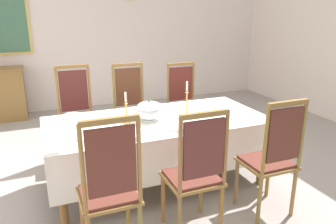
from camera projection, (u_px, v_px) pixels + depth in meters
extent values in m
cube|color=#9B928E|center=(156.00, 180.00, 3.72)|extent=(7.09, 6.55, 0.04)
cube|color=silver|center=(96.00, 28.00, 6.20)|extent=(7.09, 0.08, 3.02)
cylinder|color=brown|center=(62.00, 192.00, 2.80)|extent=(0.07, 0.07, 0.71)
cylinder|color=olive|center=(262.00, 153.00, 3.54)|extent=(0.07, 0.07, 0.71)
cylinder|color=olive|center=(55.00, 152.00, 3.56)|extent=(0.07, 0.07, 0.71)
cylinder|color=#8E5B3A|center=(220.00, 128.00, 4.31)|extent=(0.07, 0.07, 0.71)
cube|color=olive|center=(158.00, 126.00, 3.46)|extent=(2.17, 0.95, 0.08)
cube|color=olive|center=(158.00, 121.00, 3.44)|extent=(2.29, 1.07, 0.03)
cube|color=white|center=(158.00, 119.00, 3.44)|extent=(2.31, 1.09, 0.00)
cube|color=white|center=(178.00, 160.00, 3.03)|extent=(2.31, 0.00, 0.45)
cube|color=white|center=(143.00, 124.00, 3.98)|extent=(2.31, 0.00, 0.45)
cube|color=white|center=(45.00, 157.00, 3.10)|extent=(0.00, 1.09, 0.45)
cube|color=white|center=(247.00, 126.00, 3.92)|extent=(0.00, 1.09, 0.45)
cylinder|color=brown|center=(82.00, 217.00, 2.65)|extent=(0.04, 0.04, 0.48)
cylinder|color=olive|center=(128.00, 206.00, 2.78)|extent=(0.04, 0.04, 0.48)
cube|color=olive|center=(109.00, 196.00, 2.48)|extent=(0.44, 0.42, 0.03)
cube|color=#5D2C22|center=(108.00, 193.00, 2.47)|extent=(0.40, 0.38, 0.02)
cylinder|color=olive|center=(83.00, 171.00, 2.14)|extent=(0.03, 0.03, 0.65)
cylinder|color=olive|center=(139.00, 161.00, 2.28)|extent=(0.03, 0.03, 0.65)
cube|color=brown|center=(112.00, 162.00, 2.20)|extent=(0.34, 0.02, 0.50)
cube|color=olive|center=(109.00, 121.00, 2.11)|extent=(0.40, 0.04, 0.04)
cylinder|color=brown|center=(98.00, 146.00, 4.01)|extent=(0.04, 0.04, 0.48)
cylinder|color=olive|center=(66.00, 151.00, 3.87)|extent=(0.04, 0.04, 0.48)
cylinder|color=olive|center=(93.00, 136.00, 4.33)|extent=(0.04, 0.04, 0.48)
cylinder|color=olive|center=(63.00, 140.00, 4.19)|extent=(0.04, 0.04, 0.48)
cube|color=olive|center=(78.00, 125.00, 4.03)|extent=(0.44, 0.42, 0.03)
cube|color=#5D2C22|center=(78.00, 123.00, 4.02)|extent=(0.40, 0.38, 0.02)
cylinder|color=brown|center=(90.00, 92.00, 4.16)|extent=(0.03, 0.03, 0.68)
cylinder|color=olive|center=(58.00, 95.00, 4.02)|extent=(0.03, 0.03, 0.68)
cube|color=#562523|center=(74.00, 91.00, 4.08)|extent=(0.34, 0.02, 0.52)
cube|color=olive|center=(72.00, 67.00, 3.99)|extent=(0.40, 0.04, 0.04)
cylinder|color=brown|center=(163.00, 199.00, 2.90)|extent=(0.04, 0.04, 0.48)
cylinder|color=brown|center=(201.00, 190.00, 3.04)|extent=(0.04, 0.04, 0.48)
cylinder|color=brown|center=(179.00, 222.00, 2.58)|extent=(0.04, 0.04, 0.48)
cylinder|color=brown|center=(221.00, 211.00, 2.72)|extent=(0.04, 0.04, 0.48)
cube|color=olive|center=(192.00, 179.00, 2.73)|extent=(0.44, 0.42, 0.03)
cube|color=#5D2C22|center=(192.00, 176.00, 2.73)|extent=(0.40, 0.38, 0.02)
cylinder|color=brown|center=(180.00, 157.00, 2.40)|extent=(0.03, 0.03, 0.61)
cylinder|color=brown|center=(226.00, 149.00, 2.54)|extent=(0.03, 0.03, 0.61)
cube|color=#5A2B29|center=(204.00, 149.00, 2.46)|extent=(0.34, 0.02, 0.47)
cube|color=olive|center=(205.00, 114.00, 2.38)|extent=(0.40, 0.04, 0.04)
cylinder|color=brown|center=(152.00, 138.00, 4.26)|extent=(0.04, 0.04, 0.48)
cylinder|color=olive|center=(123.00, 142.00, 4.13)|extent=(0.04, 0.04, 0.48)
cylinder|color=brown|center=(143.00, 129.00, 4.58)|extent=(0.04, 0.04, 0.48)
cylinder|color=olive|center=(117.00, 133.00, 4.45)|extent=(0.04, 0.04, 0.48)
cube|color=olive|center=(133.00, 118.00, 4.28)|extent=(0.44, 0.42, 0.03)
cube|color=#5D2C22|center=(133.00, 116.00, 4.27)|extent=(0.40, 0.38, 0.02)
cylinder|color=olive|center=(142.00, 88.00, 4.41)|extent=(0.03, 0.03, 0.66)
cylinder|color=olive|center=(114.00, 91.00, 4.27)|extent=(0.03, 0.03, 0.66)
cube|color=#573220|center=(128.00, 87.00, 4.33)|extent=(0.34, 0.02, 0.50)
cube|color=olive|center=(127.00, 65.00, 4.25)|extent=(0.40, 0.04, 0.04)
cylinder|color=brown|center=(236.00, 182.00, 3.17)|extent=(0.04, 0.04, 0.48)
cylinder|color=olive|center=(268.00, 175.00, 3.31)|extent=(0.04, 0.04, 0.48)
cylinder|color=olive|center=(259.00, 201.00, 2.86)|extent=(0.04, 0.04, 0.48)
cylinder|color=olive|center=(293.00, 193.00, 2.99)|extent=(0.04, 0.04, 0.48)
cube|color=olive|center=(266.00, 163.00, 3.01)|extent=(0.44, 0.42, 0.03)
cube|color=#5D2C22|center=(267.00, 161.00, 3.00)|extent=(0.40, 0.38, 0.02)
cylinder|color=olive|center=(265.00, 142.00, 2.67)|extent=(0.03, 0.03, 0.61)
cylinder|color=olive|center=(302.00, 135.00, 2.81)|extent=(0.03, 0.03, 0.61)
cube|color=#5A2E24|center=(285.00, 135.00, 2.74)|extent=(0.34, 0.02, 0.47)
cube|color=olive|center=(288.00, 103.00, 2.65)|extent=(0.40, 0.04, 0.04)
cylinder|color=olive|center=(204.00, 130.00, 4.54)|extent=(0.04, 0.04, 0.48)
cylinder|color=olive|center=(179.00, 134.00, 4.40)|extent=(0.04, 0.04, 0.48)
cylinder|color=olive|center=(192.00, 123.00, 4.86)|extent=(0.04, 0.04, 0.48)
cylinder|color=olive|center=(169.00, 126.00, 4.72)|extent=(0.04, 0.04, 0.48)
cube|color=olive|center=(186.00, 111.00, 4.55)|extent=(0.44, 0.42, 0.03)
cube|color=#5D2C22|center=(186.00, 110.00, 4.55)|extent=(0.40, 0.38, 0.02)
cylinder|color=olive|center=(193.00, 85.00, 4.69)|extent=(0.03, 0.03, 0.62)
cylinder|color=brown|center=(168.00, 87.00, 4.56)|extent=(0.03, 0.03, 0.62)
cube|color=maroon|center=(181.00, 84.00, 4.62)|extent=(0.34, 0.02, 0.47)
cube|color=olive|center=(181.00, 64.00, 4.53)|extent=(0.40, 0.04, 0.04)
cylinder|color=white|center=(149.00, 119.00, 3.40)|extent=(0.15, 0.15, 0.02)
ellipsoid|color=white|center=(149.00, 113.00, 3.38)|extent=(0.28, 0.28, 0.12)
ellipsoid|color=white|center=(149.00, 106.00, 3.36)|extent=(0.25, 0.25, 0.10)
sphere|color=#447958|center=(149.00, 101.00, 3.34)|extent=(0.03, 0.03, 0.03)
cylinder|color=gold|center=(127.00, 122.00, 3.32)|extent=(0.07, 0.07, 0.02)
cylinder|color=gold|center=(126.00, 113.00, 3.28)|extent=(0.02, 0.02, 0.19)
cone|color=gold|center=(126.00, 103.00, 3.25)|extent=(0.04, 0.04, 0.02)
cylinder|color=silver|center=(126.00, 97.00, 3.24)|extent=(0.02, 0.02, 0.10)
cylinder|color=gold|center=(186.00, 115.00, 3.56)|extent=(0.07, 0.07, 0.02)
cylinder|color=gold|center=(187.00, 103.00, 3.52)|extent=(0.02, 0.02, 0.25)
cone|color=gold|center=(187.00, 92.00, 3.48)|extent=(0.04, 0.04, 0.02)
cylinder|color=silver|center=(187.00, 86.00, 3.46)|extent=(0.02, 0.02, 0.10)
cylinder|color=white|center=(182.00, 128.00, 3.14)|extent=(0.18, 0.18, 0.03)
cylinder|color=white|center=(182.00, 127.00, 3.14)|extent=(0.15, 0.15, 0.02)
torus|color=#447958|center=(182.00, 127.00, 3.13)|extent=(0.18, 0.18, 0.01)
cylinder|color=white|center=(130.00, 137.00, 2.92)|extent=(0.19, 0.19, 0.04)
cylinder|color=white|center=(130.00, 136.00, 2.92)|extent=(0.15, 0.15, 0.02)
torus|color=#447958|center=(130.00, 135.00, 2.92)|extent=(0.18, 0.18, 0.01)
cylinder|color=white|center=(158.00, 107.00, 3.82)|extent=(0.17, 0.17, 0.04)
cylinder|color=white|center=(158.00, 106.00, 3.82)|extent=(0.14, 0.14, 0.03)
torus|color=#447958|center=(158.00, 106.00, 3.81)|extent=(0.16, 0.16, 0.01)
cylinder|color=white|center=(72.00, 116.00, 3.48)|extent=(0.18, 0.18, 0.04)
cylinder|color=white|center=(72.00, 115.00, 3.48)|extent=(0.14, 0.14, 0.03)
torus|color=#447958|center=(72.00, 114.00, 3.47)|extent=(0.17, 0.17, 0.01)
cube|color=gold|center=(196.00, 128.00, 3.16)|extent=(0.05, 0.14, 0.00)
ellipsoid|color=gold|center=(190.00, 126.00, 3.22)|extent=(0.03, 0.05, 0.01)
cube|color=gold|center=(116.00, 142.00, 2.85)|extent=(0.04, 0.14, 0.00)
ellipsoid|color=gold|center=(116.00, 138.00, 2.92)|extent=(0.03, 0.05, 0.01)
cube|color=brown|center=(4.00, 92.00, 5.82)|extent=(0.59, 0.01, 0.70)
cube|color=#D1B251|center=(3.00, 18.00, 5.53)|extent=(0.81, 0.04, 1.25)
cube|color=#426E55|center=(3.00, 18.00, 5.51)|extent=(0.73, 0.01, 1.17)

